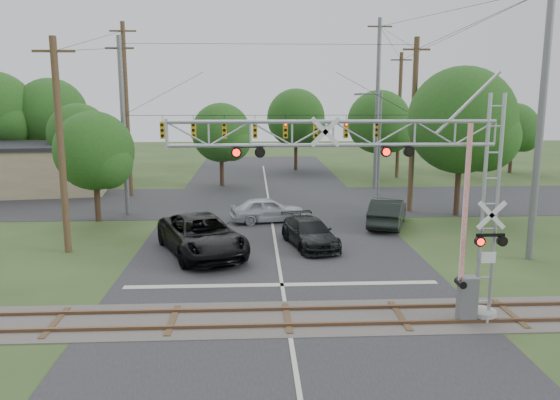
{
  "coord_description": "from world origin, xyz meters",
  "views": [
    {
      "loc": [
        -1.16,
        -15.99,
        7.67
      ],
      "look_at": [
        0.02,
        7.5,
        3.22
      ],
      "focal_mm": 35.0,
      "sensor_mm": 36.0,
      "label": 1
    }
  ],
  "objects_px": {
    "pickup_black": "(202,235)",
    "commercial_building": "(2,168)",
    "car_dark": "(310,233)",
    "sedan_silver": "(268,210)",
    "traffic_signal_span": "(283,127)",
    "streetlight": "(378,138)",
    "crossing_gantry": "(394,185)"
  },
  "relations": [
    {
      "from": "traffic_signal_span",
      "to": "streetlight",
      "type": "xyz_separation_m",
      "value": [
        7.68,
        6.0,
        -1.18
      ]
    },
    {
      "from": "car_dark",
      "to": "commercial_building",
      "type": "distance_m",
      "value": 29.36
    },
    {
      "from": "commercial_building",
      "to": "pickup_black",
      "type": "bearing_deg",
      "value": -54.63
    },
    {
      "from": "sedan_silver",
      "to": "streetlight",
      "type": "relative_size",
      "value": 0.57
    },
    {
      "from": "pickup_black",
      "to": "streetlight",
      "type": "xyz_separation_m",
      "value": [
        12.25,
        15.74,
        3.57
      ]
    },
    {
      "from": "pickup_black",
      "to": "sedan_silver",
      "type": "height_order",
      "value": "pickup_black"
    },
    {
      "from": "traffic_signal_span",
      "to": "commercial_building",
      "type": "height_order",
      "value": "traffic_signal_span"
    },
    {
      "from": "pickup_black",
      "to": "commercial_building",
      "type": "bearing_deg",
      "value": 112.16
    },
    {
      "from": "traffic_signal_span",
      "to": "sedan_silver",
      "type": "xyz_separation_m",
      "value": [
        -1.12,
        -2.79,
        -4.92
      ]
    },
    {
      "from": "car_dark",
      "to": "streetlight",
      "type": "xyz_separation_m",
      "value": [
        6.77,
        14.57,
        3.81
      ]
    },
    {
      "from": "car_dark",
      "to": "sedan_silver",
      "type": "distance_m",
      "value": 6.12
    },
    {
      "from": "traffic_signal_span",
      "to": "pickup_black",
      "type": "bearing_deg",
      "value": -115.14
    },
    {
      "from": "sedan_silver",
      "to": "streetlight",
      "type": "xyz_separation_m",
      "value": [
        8.8,
        8.79,
        3.75
      ]
    },
    {
      "from": "traffic_signal_span",
      "to": "car_dark",
      "type": "relative_size",
      "value": 3.87
    },
    {
      "from": "pickup_black",
      "to": "sedan_silver",
      "type": "xyz_separation_m",
      "value": [
        3.44,
        6.94,
        -0.18
      ]
    },
    {
      "from": "traffic_signal_span",
      "to": "car_dark",
      "type": "height_order",
      "value": "traffic_signal_span"
    },
    {
      "from": "traffic_signal_span",
      "to": "sedan_silver",
      "type": "height_order",
      "value": "traffic_signal_span"
    },
    {
      "from": "sedan_silver",
      "to": "commercial_building",
      "type": "height_order",
      "value": "commercial_building"
    },
    {
      "from": "streetlight",
      "to": "crossing_gantry",
      "type": "bearing_deg",
      "value": -101.66
    },
    {
      "from": "car_dark",
      "to": "commercial_building",
      "type": "height_order",
      "value": "commercial_building"
    },
    {
      "from": "car_dark",
      "to": "commercial_building",
      "type": "relative_size",
      "value": 0.28
    },
    {
      "from": "pickup_black",
      "to": "streetlight",
      "type": "relative_size",
      "value": 0.85
    },
    {
      "from": "car_dark",
      "to": "sedan_silver",
      "type": "xyz_separation_m",
      "value": [
        -2.03,
        5.78,
        0.06
      ]
    },
    {
      "from": "streetlight",
      "to": "car_dark",
      "type": "bearing_deg",
      "value": -114.93
    },
    {
      "from": "pickup_black",
      "to": "traffic_signal_span",
      "type": "bearing_deg",
      "value": 43.58
    },
    {
      "from": "pickup_black",
      "to": "commercial_building",
      "type": "relative_size",
      "value": 0.39
    },
    {
      "from": "crossing_gantry",
      "to": "pickup_black",
      "type": "bearing_deg",
      "value": 129.9
    },
    {
      "from": "car_dark",
      "to": "crossing_gantry",
      "type": "bearing_deg",
      "value": -92.83
    },
    {
      "from": "traffic_signal_span",
      "to": "streetlight",
      "type": "relative_size",
      "value": 2.39
    },
    {
      "from": "commercial_building",
      "to": "streetlight",
      "type": "distance_m",
      "value": 30.42
    },
    {
      "from": "crossing_gantry",
      "to": "streetlight",
      "type": "height_order",
      "value": "streetlight"
    },
    {
      "from": "commercial_building",
      "to": "traffic_signal_span",
      "type": "bearing_deg",
      "value": -30.26
    }
  ]
}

